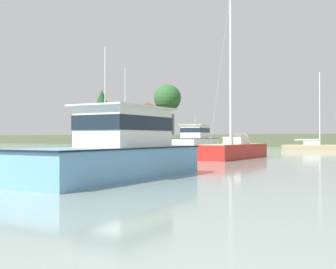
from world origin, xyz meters
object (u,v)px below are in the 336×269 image
cruiser_white (198,144)px  sailboat_red (234,155)px  cruiser_skyblue (129,160)px  mooring_buoy_yellow (104,150)px  sailboat_navy (101,145)px  sailboat_sand (315,149)px

cruiser_white → sailboat_red: sailboat_red is taller
cruiser_skyblue → mooring_buoy_yellow: cruiser_skyblue is taller
cruiser_white → sailboat_navy: 17.61m
sailboat_navy → mooring_buoy_yellow: sailboat_navy is taller
sailboat_red → sailboat_sand: (-0.88, 19.75, -0.08)m
cruiser_white → sailboat_navy: bearing=178.8°
cruiser_white → sailboat_red: (14.95, -18.14, -0.42)m
mooring_buoy_yellow → sailboat_navy: bearing=137.0°
cruiser_white → sailboat_navy: size_ratio=0.68×
sailboat_red → mooring_buoy_yellow: 21.86m
cruiser_white → sailboat_navy: (-17.61, 0.36, -0.37)m
sailboat_sand → cruiser_white: bearing=-173.5°
sailboat_navy → sailboat_sand: sailboat_navy is taller
cruiser_white → cruiser_skyblue: cruiser_white is taller
cruiser_skyblue → sailboat_sand: size_ratio=1.07×
cruiser_skyblue → sailboat_navy: bearing=137.2°
cruiser_skyblue → mooring_buoy_yellow: bearing=137.3°
cruiser_white → cruiser_skyblue: (18.61, -33.16, -0.05)m
sailboat_red → cruiser_skyblue: bearing=-76.3°
sailboat_sand → mooring_buoy_yellow: sailboat_sand is taller
cruiser_white → sailboat_red: 23.51m
sailboat_red → mooring_buoy_yellow: bearing=160.4°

